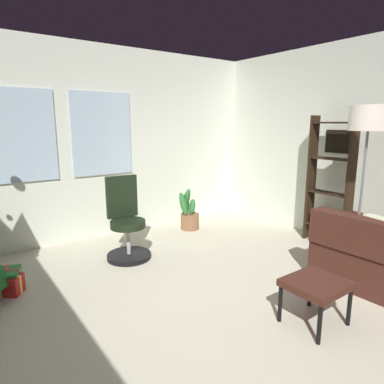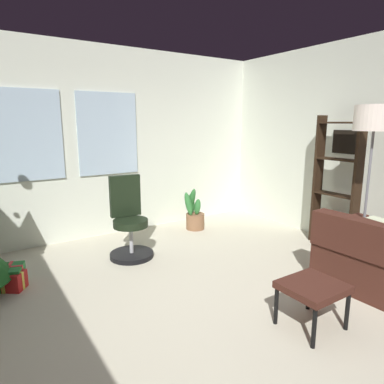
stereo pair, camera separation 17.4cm
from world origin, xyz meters
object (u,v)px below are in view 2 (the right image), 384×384
Objects in this scene: floor_lamp at (374,127)px; potted_plant at (194,214)px; bookshelf at (336,191)px; office_chair at (129,226)px; gift_box_red at (8,281)px; gift_box_green at (9,277)px; footstool at (313,289)px.

potted_plant is at bearing 108.41° from floor_lamp.
bookshelf reaches higher than potted_plant.
bookshelf is at bearing -25.68° from office_chair.
gift_box_red is 1.02× the size of gift_box_green.
office_chair is at bearing 6.34° from gift_box_red.
bookshelf is at bearing -15.89° from gift_box_green.
gift_box_green is at bearing 164.11° from bookshelf.
footstool is 0.47× the size of office_chair.
potted_plant is (2.74, 0.59, 0.14)m from gift_box_green.
footstool is 0.26× the size of floor_lamp.
bookshelf is (2.54, -1.22, 0.38)m from office_chair.
floor_lamp is 2.88m from potted_plant.
gift_box_green reaches higher than gift_box_red.
footstool is at bearing -74.25° from office_chair.
potted_plant reaches higher than gift_box_red.
bookshelf is 2.57× the size of potted_plant.
floor_lamp is at bearing -71.59° from potted_plant.
gift_box_red is at bearing -107.27° from gift_box_green.
bookshelf reaches higher than gift_box_green.
gift_box_red is 0.20× the size of floor_lamp.
gift_box_red is 4.17m from bookshelf.
bookshelf is at bearing -14.98° from gift_box_red.
floor_lamp reaches higher than gift_box_green.
gift_box_green is at bearing 132.91° from footstool.
gift_box_green is 1.45m from office_chair.
footstool is 0.27× the size of bookshelf.
potted_plant is at bearing 76.58° from footstool.
gift_box_green is 0.19× the size of floor_lamp.
bookshelf is at bearing -54.63° from potted_plant.
gift_box_green is at bearing -167.88° from potted_plant.
floor_lamp reaches higher than bookshelf.
floor_lamp is at bearing -26.91° from gift_box_green.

